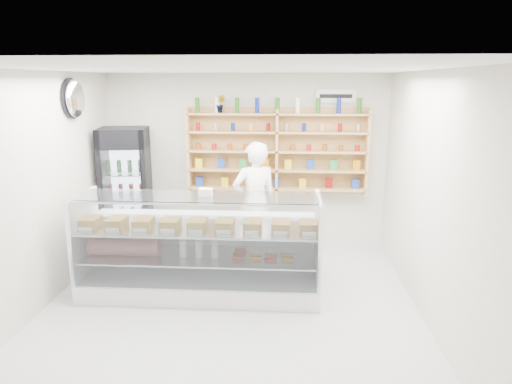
{
  "coord_description": "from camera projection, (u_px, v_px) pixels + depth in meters",
  "views": [
    {
      "loc": [
        0.64,
        -4.81,
        2.67
      ],
      "look_at": [
        0.26,
        0.9,
        1.28
      ],
      "focal_mm": 32.0,
      "sensor_mm": 36.0,
      "label": 1
    }
  ],
  "objects": [
    {
      "name": "display_counter",
      "position": [
        201.0,
        267.0,
        5.84
      ],
      "size": [
        3.02,
        0.9,
        1.31
      ],
      "color": "white",
      "rests_on": "floor"
    },
    {
      "name": "wall_shelving",
      "position": [
        277.0,
        151.0,
        7.2
      ],
      "size": [
        2.84,
        0.28,
        1.33
      ],
      "color": "tan",
      "rests_on": "back_wall"
    },
    {
      "name": "potted_plant",
      "position": [
        220.0,
        104.0,
        7.08
      ],
      "size": [
        0.16,
        0.13,
        0.27
      ],
      "primitive_type": "imported",
      "rotation": [
        0.0,
        0.0,
        0.09
      ],
      "color": "#1E6626",
      "rests_on": "wall_shelving"
    },
    {
      "name": "security_mirror",
      "position": [
        75.0,
        99.0,
        6.06
      ],
      "size": [
        0.15,
        0.5,
        0.5
      ],
      "primitive_type": "ellipsoid",
      "color": "silver",
      "rests_on": "left_wall"
    },
    {
      "name": "room",
      "position": [
        227.0,
        200.0,
        5.01
      ],
      "size": [
        5.0,
        5.0,
        5.0
      ],
      "color": "#BCBCC1",
      "rests_on": "ground"
    },
    {
      "name": "wall_sign",
      "position": [
        336.0,
        96.0,
        7.06
      ],
      "size": [
        0.62,
        0.03,
        0.2
      ],
      "primitive_type": "cube",
      "color": "white",
      "rests_on": "back_wall"
    },
    {
      "name": "drinks_cooler",
      "position": [
        127.0,
        191.0,
        7.16
      ],
      "size": [
        0.82,
        0.8,
        1.99
      ],
      "rotation": [
        0.0,
        0.0,
        0.17
      ],
      "color": "black",
      "rests_on": "floor"
    },
    {
      "name": "shop_worker",
      "position": [
        255.0,
        203.0,
        6.74
      ],
      "size": [
        0.78,
        0.65,
        1.84
      ],
      "primitive_type": "imported",
      "rotation": [
        0.0,
        0.0,
        3.51
      ],
      "color": "white",
      "rests_on": "floor"
    }
  ]
}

